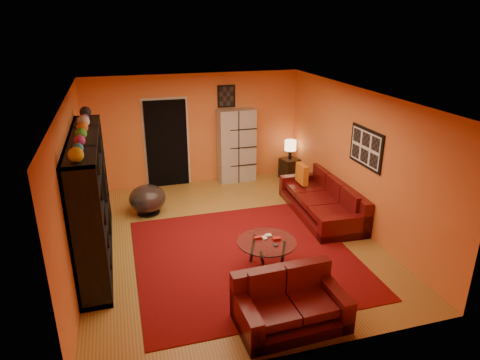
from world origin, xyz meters
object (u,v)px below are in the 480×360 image
object	(u,v)px
sofa	(325,201)
table_lamp	(290,146)
coffee_table	(267,244)
bowl_chair	(147,199)
side_table	(289,168)
tv	(95,203)
storage_cabinet	(237,146)
loveseat	(288,303)
entertainment_unit	(91,199)

from	to	relation	value
sofa	table_lamp	size ratio (longest dim) A/B	5.15
coffee_table	bowl_chair	world-z (taller)	bowl_chair
sofa	side_table	distance (m)	2.14
tv	storage_cabinet	world-z (taller)	storage_cabinet
sofa	side_table	xyz separation A→B (m)	(0.11, 2.14, -0.03)
loveseat	bowl_chair	world-z (taller)	loveseat
bowl_chair	side_table	world-z (taller)	bowl_chair
tv	side_table	bearing A→B (deg)	-60.17
coffee_table	bowl_chair	size ratio (longest dim) A/B	1.28
loveseat	side_table	distance (m)	5.42
tv	loveseat	size ratio (longest dim) A/B	0.60
tv	coffee_table	bearing A→B (deg)	-114.03
tv	bowl_chair	size ratio (longest dim) A/B	1.16
side_table	loveseat	bearing A→B (deg)	-112.47
storage_cabinet	table_lamp	size ratio (longest dim) A/B	3.75
storage_cabinet	side_table	bearing A→B (deg)	-11.99
entertainment_unit	loveseat	world-z (taller)	entertainment_unit
entertainment_unit	tv	xyz separation A→B (m)	(0.05, 0.02, -0.08)
storage_cabinet	table_lamp	xyz separation A→B (m)	(1.31, -0.22, -0.05)
side_table	table_lamp	xyz separation A→B (m)	(-0.00, -0.00, 0.58)
storage_cabinet	table_lamp	distance (m)	1.33
coffee_table	loveseat	bearing A→B (deg)	-96.70
sofa	entertainment_unit	bearing A→B (deg)	-171.26
loveseat	coffee_table	xyz separation A→B (m)	(0.15, 1.30, 0.14)
tv	loveseat	world-z (taller)	tv
coffee_table	storage_cabinet	size ratio (longest dim) A/B	0.54
sofa	side_table	size ratio (longest dim) A/B	4.85
side_table	tv	bearing A→B (deg)	-150.17
loveseat	table_lamp	size ratio (longest dim) A/B	3.05
tv	coffee_table	xyz separation A→B (m)	(2.56, -1.14, -0.54)
entertainment_unit	tv	distance (m)	0.10
sofa	table_lamp	distance (m)	2.21
entertainment_unit	tv	world-z (taller)	entertainment_unit
storage_cabinet	tv	bearing A→B (deg)	-141.34
sofa	loveseat	distance (m)	3.47
bowl_chair	side_table	size ratio (longest dim) A/B	1.48
coffee_table	bowl_chair	xyz separation A→B (m)	(-1.65, 2.60, -0.11)
bowl_chair	side_table	bearing A→B (deg)	17.26
tv	side_table	xyz separation A→B (m)	(4.47, 2.57, -0.72)
tv	sofa	xyz separation A→B (m)	(4.37, 0.43, -0.68)
loveseat	bowl_chair	distance (m)	4.17
tv	table_lamp	distance (m)	5.16
sofa	side_table	bearing A→B (deg)	90.05
sofa	bowl_chair	world-z (taller)	sofa
entertainment_unit	table_lamp	distance (m)	5.22
tv	sofa	world-z (taller)	tv
sofa	loveseat	world-z (taller)	same
table_lamp	loveseat	bearing A→B (deg)	-112.47
entertainment_unit	side_table	xyz separation A→B (m)	(4.53, 2.58, -0.80)
tv	table_lamp	world-z (taller)	tv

